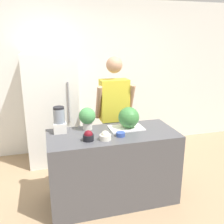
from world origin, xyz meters
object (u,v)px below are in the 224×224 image
at_px(blender, 59,120).
at_px(potted_plant, 87,117).
at_px(watermelon, 129,117).
at_px(bowl_cream, 105,136).
at_px(refrigerator, 52,109).
at_px(person, 114,116).
at_px(bowl_small_blue, 121,134).
at_px(bowl_cherries, 88,136).

bearing_deg(blender, potted_plant, 2.74).
xyz_separation_m(blender, potted_plant, (0.34, 0.02, 0.01)).
relative_size(watermelon, bowl_cream, 2.02).
bearing_deg(refrigerator, person, -38.09).
relative_size(bowl_small_blue, blender, 0.33).
relative_size(watermelon, bowl_small_blue, 2.51).
relative_size(person, bowl_cherries, 14.56).
bearing_deg(potted_plant, blender, -177.26).
relative_size(watermelon, potted_plant, 0.95).
bearing_deg(bowl_cream, bowl_small_blue, 15.03).
relative_size(refrigerator, bowl_cream, 13.68).
bearing_deg(watermelon, bowl_small_blue, -128.26).
xyz_separation_m(bowl_cherries, potted_plant, (0.05, 0.36, 0.11)).
distance_m(refrigerator, watermelon, 1.49).
height_order(refrigerator, person, refrigerator).
bearing_deg(watermelon, potted_plant, 167.45).
bearing_deg(blender, refrigerator, 92.46).
xyz_separation_m(watermelon, potted_plant, (-0.50, 0.11, 0.01)).
relative_size(watermelon, blender, 0.83).
relative_size(person, blender, 5.52).
relative_size(watermelon, bowl_cherries, 2.18).
height_order(watermelon, bowl_small_blue, watermelon).
height_order(bowl_cherries, bowl_cream, bowl_cherries).
distance_m(blender, potted_plant, 0.34).
height_order(bowl_cream, potted_plant, potted_plant).
bearing_deg(person, bowl_cream, -112.41).
height_order(refrigerator, potted_plant, refrigerator).
xyz_separation_m(bowl_small_blue, potted_plant, (-0.32, 0.33, 0.13)).
bearing_deg(potted_plant, person, 42.52).
distance_m(bowl_cherries, bowl_cream, 0.19).
bearing_deg(potted_plant, watermelon, -12.55).
bearing_deg(bowl_small_blue, person, 79.46).
xyz_separation_m(watermelon, bowl_cream, (-0.37, -0.27, -0.10)).
xyz_separation_m(refrigerator, blender, (0.05, -1.10, 0.16)).
height_order(watermelon, bowl_cream, watermelon).
distance_m(refrigerator, bowl_cherries, 1.48).
xyz_separation_m(person, potted_plant, (-0.46, -0.42, 0.15)).
xyz_separation_m(bowl_small_blue, blender, (-0.66, 0.31, 0.12)).
relative_size(refrigerator, potted_plant, 6.42).
height_order(bowl_small_blue, potted_plant, potted_plant).
bearing_deg(person, potted_plant, -137.48).
relative_size(bowl_cream, blender, 0.41).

